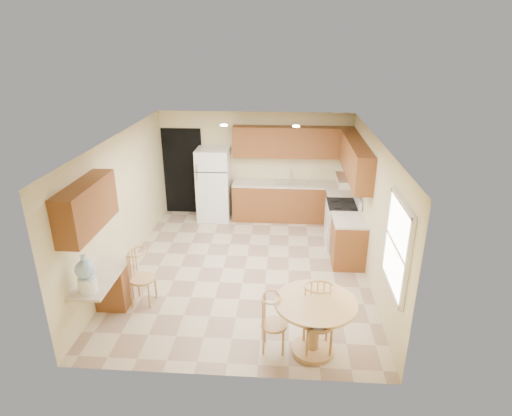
# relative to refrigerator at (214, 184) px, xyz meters

# --- Properties ---
(floor) EXTENTS (5.50, 5.50, 0.00)m
(floor) POSITION_rel_refrigerator_xyz_m (0.95, -2.40, -0.85)
(floor) COLOR #C6B08F
(floor) RESTS_ON ground
(ceiling) EXTENTS (4.50, 5.50, 0.02)m
(ceiling) POSITION_rel_refrigerator_xyz_m (0.95, -2.40, 1.65)
(ceiling) COLOR white
(ceiling) RESTS_ON wall_back
(wall_back) EXTENTS (4.50, 0.02, 2.50)m
(wall_back) POSITION_rel_refrigerator_xyz_m (0.95, 0.35, 0.40)
(wall_back) COLOR beige
(wall_back) RESTS_ON floor
(wall_front) EXTENTS (4.50, 0.02, 2.50)m
(wall_front) POSITION_rel_refrigerator_xyz_m (0.95, -5.15, 0.40)
(wall_front) COLOR beige
(wall_front) RESTS_ON floor
(wall_left) EXTENTS (0.02, 5.50, 2.50)m
(wall_left) POSITION_rel_refrigerator_xyz_m (-1.30, -2.40, 0.40)
(wall_left) COLOR beige
(wall_left) RESTS_ON floor
(wall_right) EXTENTS (0.02, 5.50, 2.50)m
(wall_right) POSITION_rel_refrigerator_xyz_m (3.20, -2.40, 0.40)
(wall_right) COLOR beige
(wall_right) RESTS_ON floor
(doorway) EXTENTS (0.90, 0.02, 2.10)m
(doorway) POSITION_rel_refrigerator_xyz_m (-0.80, 0.34, 0.20)
(doorway) COLOR black
(doorway) RESTS_ON floor
(base_cab_back) EXTENTS (2.75, 0.60, 0.87)m
(base_cab_back) POSITION_rel_refrigerator_xyz_m (1.83, 0.05, -0.42)
(base_cab_back) COLOR brown
(base_cab_back) RESTS_ON floor
(counter_back) EXTENTS (2.75, 0.63, 0.04)m
(counter_back) POSITION_rel_refrigerator_xyz_m (1.83, 0.05, 0.04)
(counter_back) COLOR beige
(counter_back) RESTS_ON base_cab_back
(base_cab_right_a) EXTENTS (0.60, 0.59, 0.87)m
(base_cab_right_a) POSITION_rel_refrigerator_xyz_m (2.90, -0.54, -0.42)
(base_cab_right_a) COLOR brown
(base_cab_right_a) RESTS_ON floor
(counter_right_a) EXTENTS (0.63, 0.59, 0.04)m
(counter_right_a) POSITION_rel_refrigerator_xyz_m (2.90, -0.54, 0.04)
(counter_right_a) COLOR beige
(counter_right_a) RESTS_ON base_cab_right_a
(base_cab_right_b) EXTENTS (0.60, 0.80, 0.87)m
(base_cab_right_b) POSITION_rel_refrigerator_xyz_m (2.90, -2.00, -0.42)
(base_cab_right_b) COLOR brown
(base_cab_right_b) RESTS_ON floor
(counter_right_b) EXTENTS (0.63, 0.80, 0.04)m
(counter_right_b) POSITION_rel_refrigerator_xyz_m (2.90, -2.00, 0.04)
(counter_right_b) COLOR beige
(counter_right_b) RESTS_ON base_cab_right_b
(upper_cab_back) EXTENTS (2.75, 0.33, 0.70)m
(upper_cab_back) POSITION_rel_refrigerator_xyz_m (1.83, 0.19, 1.00)
(upper_cab_back) COLOR brown
(upper_cab_back) RESTS_ON wall_back
(upper_cab_right) EXTENTS (0.33, 2.42, 0.70)m
(upper_cab_right) POSITION_rel_refrigerator_xyz_m (3.04, -1.19, 1.00)
(upper_cab_right) COLOR brown
(upper_cab_right) RESTS_ON wall_right
(upper_cab_left) EXTENTS (0.33, 1.40, 0.70)m
(upper_cab_left) POSITION_rel_refrigerator_xyz_m (-1.13, -4.00, 1.00)
(upper_cab_left) COLOR brown
(upper_cab_left) RESTS_ON wall_left
(sink) EXTENTS (0.78, 0.44, 0.01)m
(sink) POSITION_rel_refrigerator_xyz_m (1.80, 0.05, 0.06)
(sink) COLOR silver
(sink) RESTS_ON counter_back
(range_hood) EXTENTS (0.50, 0.76, 0.14)m
(range_hood) POSITION_rel_refrigerator_xyz_m (2.95, -1.22, 0.57)
(range_hood) COLOR silver
(range_hood) RESTS_ON upper_cab_right
(desk_pedestal) EXTENTS (0.48, 0.42, 0.72)m
(desk_pedestal) POSITION_rel_refrigerator_xyz_m (-1.05, -3.72, -0.49)
(desk_pedestal) COLOR brown
(desk_pedestal) RESTS_ON floor
(desk_top) EXTENTS (0.50, 1.20, 0.04)m
(desk_top) POSITION_rel_refrigerator_xyz_m (-1.05, -4.10, -0.10)
(desk_top) COLOR beige
(desk_top) RESTS_ON desk_pedestal
(window) EXTENTS (0.06, 1.12, 1.30)m
(window) POSITION_rel_refrigerator_xyz_m (3.18, -4.25, 0.65)
(window) COLOR white
(window) RESTS_ON wall_right
(can_light_a) EXTENTS (0.14, 0.14, 0.02)m
(can_light_a) POSITION_rel_refrigerator_xyz_m (0.45, -1.20, 1.63)
(can_light_a) COLOR white
(can_light_a) RESTS_ON ceiling
(can_light_b) EXTENTS (0.14, 0.14, 0.02)m
(can_light_b) POSITION_rel_refrigerator_xyz_m (1.85, -1.20, 1.63)
(can_light_b) COLOR white
(can_light_b) RESTS_ON ceiling
(refrigerator) EXTENTS (0.75, 0.73, 1.71)m
(refrigerator) POSITION_rel_refrigerator_xyz_m (0.00, 0.00, 0.00)
(refrigerator) COLOR white
(refrigerator) RESTS_ON floor
(stove) EXTENTS (0.65, 0.76, 1.09)m
(stove) POSITION_rel_refrigerator_xyz_m (2.88, -1.22, -0.38)
(stove) COLOR white
(stove) RESTS_ON floor
(dining_table) EXTENTS (1.11, 1.11, 0.82)m
(dining_table) POSITION_rel_refrigerator_xyz_m (2.11, -4.60, -0.32)
(dining_table) COLOR tan
(dining_table) RESTS_ON floor
(chair_table_a) EXTENTS (0.37, 0.48, 0.84)m
(chair_table_a) POSITION_rel_refrigerator_xyz_m (1.56, -4.66, -0.34)
(chair_table_a) COLOR tan
(chair_table_a) RESTS_ON floor
(chair_table_b) EXTENTS (0.45, 0.45, 1.01)m
(chair_table_b) POSITION_rel_refrigerator_xyz_m (2.16, -4.70, -0.23)
(chair_table_b) COLOR tan
(chair_table_b) RESTS_ON floor
(chair_desk) EXTENTS (0.41, 0.53, 0.94)m
(chair_desk) POSITION_rel_refrigerator_xyz_m (-0.60, -3.69, -0.28)
(chair_desk) COLOR tan
(chair_desk) RESTS_ON floor
(water_crock) EXTENTS (0.27, 0.27, 0.57)m
(water_crock) POSITION_rel_refrigerator_xyz_m (-1.05, -4.49, 0.17)
(water_crock) COLOR white
(water_crock) RESTS_ON desk_top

